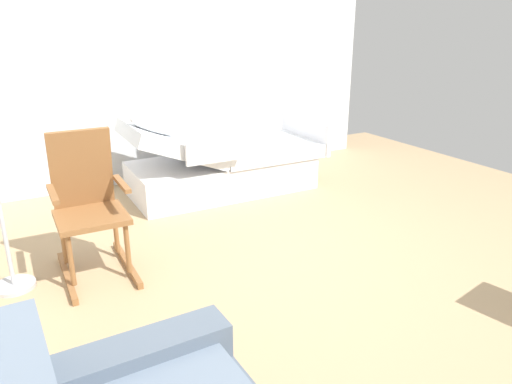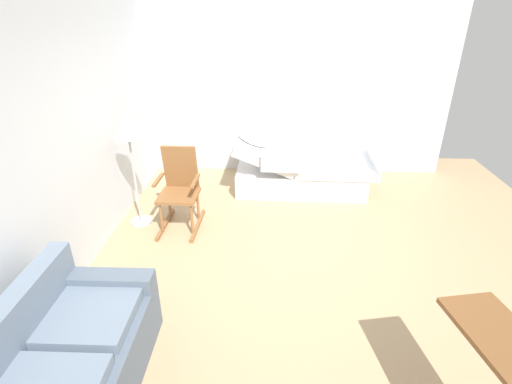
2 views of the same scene
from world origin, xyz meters
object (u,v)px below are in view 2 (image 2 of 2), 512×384
at_px(couch, 64,372).
at_px(floor_lamp, 128,133).
at_px(hospital_bed, 301,171).
at_px(rocking_chair, 180,189).

relative_size(couch, floor_lamp, 1.09).
bearing_deg(hospital_bed, couch, 153.17).
distance_m(hospital_bed, floor_lamp, 2.61).
height_order(rocking_chair, floor_lamp, floor_lamp).
bearing_deg(floor_lamp, rocking_chair, -90.20).
xyz_separation_m(hospital_bed, floor_lamp, (-1.13, 2.16, 0.93)).
xyz_separation_m(rocking_chair, floor_lamp, (0.00, 0.56, 0.72)).
relative_size(couch, rocking_chair, 1.53).
distance_m(hospital_bed, rocking_chair, 1.97).
bearing_deg(couch, floor_lamp, 6.83).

